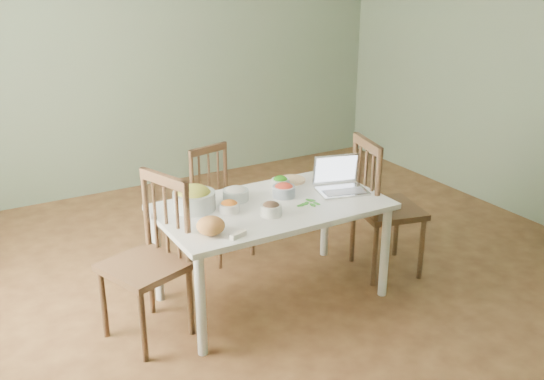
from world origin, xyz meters
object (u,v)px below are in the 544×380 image
chair_right (389,206)px  laptop (343,176)px  chair_far (223,204)px  bowl_squash (194,198)px  bread_boule (211,226)px  chair_left (144,263)px  dining_table (272,252)px

chair_right → laptop: (-0.41, 0.03, 0.30)m
chair_far → laptop: (0.54, -0.80, 0.38)m
chair_right → bowl_squash: chair_right is taller
bread_boule → chair_left: bearing=149.3°
bread_boule → chair_far: bearing=61.1°
dining_table → chair_right: 0.96m
dining_table → chair_far: (-0.01, 0.75, 0.08)m
chair_left → bowl_squash: 0.53m
dining_table → bowl_squash: 0.66m
bowl_squash → bread_boule: bearing=-99.6°
chair_far → chair_left: size_ratio=0.85×
chair_far → bowl_squash: 0.82m
chair_left → bowl_squash: bearing=95.0°
chair_far → chair_right: bearing=-54.0°
chair_far → bowl_squash: size_ratio=3.16×
chair_left → laptop: chair_left is taller
dining_table → bread_boule: size_ratio=8.85×
laptop → bowl_squash: bearing=-178.0°
chair_far → chair_right: (0.94, -0.83, 0.09)m
chair_left → chair_far: bearing=111.3°
chair_far → chair_right: chair_right is taller
chair_left → bowl_squash: (0.42, 0.19, 0.27)m
chair_right → laptop: 0.50m
bread_boule → laptop: laptop is taller
chair_right → dining_table: bearing=98.9°
chair_far → laptop: laptop is taller
dining_table → chair_left: (-0.90, -0.01, 0.16)m
chair_left → bread_boule: size_ratio=6.03×
bowl_squash → chair_left: bearing=-155.7°
chair_far → laptop: bearing=-68.9°
dining_table → bread_boule: bread_boule is taller
dining_table → bowl_squash: bearing=159.6°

